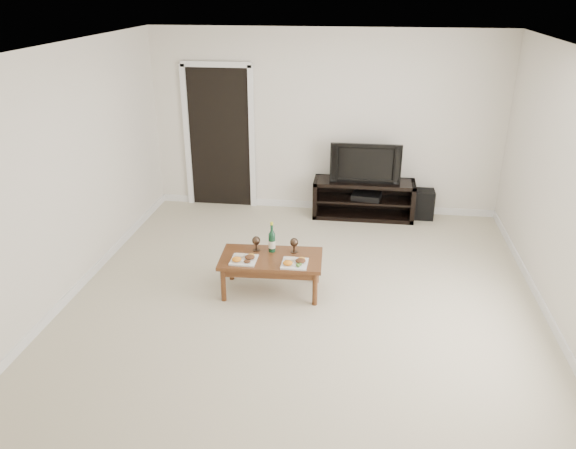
# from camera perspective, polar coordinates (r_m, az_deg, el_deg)

# --- Properties ---
(floor) EXTENTS (5.50, 5.50, 0.00)m
(floor) POSITION_cam_1_polar(r_m,az_deg,el_deg) (6.04, 1.52, -7.94)
(floor) COLOR #B9AF95
(floor) RESTS_ON ground
(back_wall) EXTENTS (5.00, 0.04, 2.60)m
(back_wall) POSITION_cam_1_polar(r_m,az_deg,el_deg) (8.13, 3.82, 10.26)
(back_wall) COLOR silver
(back_wall) RESTS_ON ground
(ceiling) EXTENTS (5.00, 5.50, 0.04)m
(ceiling) POSITION_cam_1_polar(r_m,az_deg,el_deg) (5.19, 1.84, 17.61)
(ceiling) COLOR white
(ceiling) RESTS_ON back_wall
(doorway) EXTENTS (0.90, 0.02, 2.05)m
(doorway) POSITION_cam_1_polar(r_m,az_deg,el_deg) (8.41, -6.96, 8.66)
(doorway) COLOR black
(doorway) RESTS_ON ground
(media_console) EXTENTS (1.43, 0.45, 0.55)m
(media_console) POSITION_cam_1_polar(r_m,az_deg,el_deg) (8.15, 7.67, 2.59)
(media_console) COLOR black
(media_console) RESTS_ON ground
(television) EXTENTS (0.98, 0.13, 0.57)m
(television) POSITION_cam_1_polar(r_m,az_deg,el_deg) (7.97, 7.89, 6.34)
(television) COLOR black
(television) RESTS_ON media_console
(av_receiver) EXTENTS (0.44, 0.36, 0.08)m
(av_receiver) POSITION_cam_1_polar(r_m,az_deg,el_deg) (8.12, 7.97, 2.88)
(av_receiver) COLOR black
(av_receiver) RESTS_ON media_console
(subwoofer) EXTENTS (0.28, 0.28, 0.42)m
(subwoofer) POSITION_cam_1_polar(r_m,az_deg,el_deg) (8.31, 13.62, 2.03)
(subwoofer) COLOR black
(subwoofer) RESTS_ON ground
(coffee_table) EXTENTS (1.12, 0.65, 0.42)m
(coffee_table) POSITION_cam_1_polar(r_m,az_deg,el_deg) (6.15, -1.70, -5.08)
(coffee_table) COLOR brown
(coffee_table) RESTS_ON ground
(plate_left) EXTENTS (0.27, 0.27, 0.07)m
(plate_left) POSITION_cam_1_polar(r_m,az_deg,el_deg) (5.98, -4.52, -3.40)
(plate_left) COLOR white
(plate_left) RESTS_ON coffee_table
(plate_right) EXTENTS (0.27, 0.27, 0.07)m
(plate_right) POSITION_cam_1_polar(r_m,az_deg,el_deg) (5.89, 0.68, -3.78)
(plate_right) COLOR white
(plate_right) RESTS_ON coffee_table
(wine_bottle) EXTENTS (0.07, 0.07, 0.35)m
(wine_bottle) POSITION_cam_1_polar(r_m,az_deg,el_deg) (6.11, -1.65, -1.26)
(wine_bottle) COLOR #0F3921
(wine_bottle) RESTS_ON coffee_table
(goblet_left) EXTENTS (0.09, 0.09, 0.17)m
(goblet_left) POSITION_cam_1_polar(r_m,az_deg,el_deg) (6.17, -3.25, -1.94)
(goblet_left) COLOR #38291F
(goblet_left) RESTS_ON coffee_table
(goblet_right) EXTENTS (0.09, 0.09, 0.17)m
(goblet_right) POSITION_cam_1_polar(r_m,az_deg,el_deg) (6.12, 0.62, -2.12)
(goblet_right) COLOR #38291F
(goblet_right) RESTS_ON coffee_table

